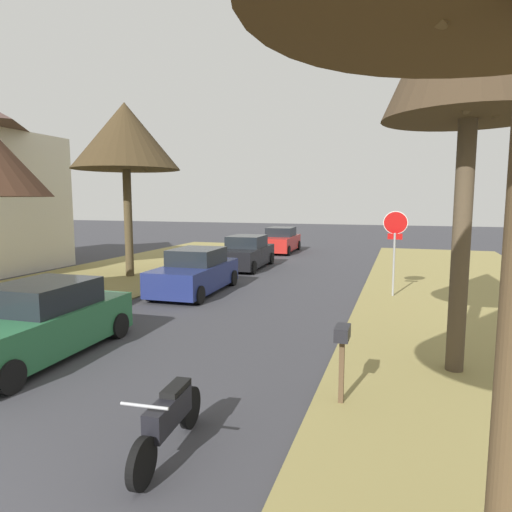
{
  "coord_description": "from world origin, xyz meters",
  "views": [
    {
      "loc": [
        4.89,
        -1.82,
        3.31
      ],
      "look_at": [
        1.11,
        9.78,
        1.79
      ],
      "focal_mm": 31.46,
      "sensor_mm": 36.0,
      "label": 1
    }
  ],
  "objects_px": {
    "curbside_mailbox": "(342,342)",
    "street_tree_right_mid_a": "(474,21)",
    "stop_sign_far": "(395,235)",
    "parked_sedan_green": "(39,323)",
    "parked_sedan_navy": "(195,272)",
    "parked_motorcycle": "(169,418)",
    "parked_sedan_red": "(280,241)",
    "street_tree_left_mid_b": "(125,137)",
    "parked_sedan_black": "(246,253)"
  },
  "relations": [
    {
      "from": "parked_sedan_black",
      "to": "parked_sedan_red",
      "type": "bearing_deg",
      "value": 91.12
    },
    {
      "from": "street_tree_left_mid_b",
      "to": "parked_motorcycle",
      "type": "bearing_deg",
      "value": -54.32
    },
    {
      "from": "stop_sign_far",
      "to": "parked_sedan_red",
      "type": "bearing_deg",
      "value": 121.13
    },
    {
      "from": "street_tree_right_mid_a",
      "to": "parked_sedan_green",
      "type": "height_order",
      "value": "street_tree_right_mid_a"
    },
    {
      "from": "street_tree_left_mid_b",
      "to": "parked_sedan_navy",
      "type": "height_order",
      "value": "street_tree_left_mid_b"
    },
    {
      "from": "stop_sign_far",
      "to": "parked_sedan_black",
      "type": "relative_size",
      "value": 0.65
    },
    {
      "from": "parked_sedan_black",
      "to": "curbside_mailbox",
      "type": "distance_m",
      "value": 14.98
    },
    {
      "from": "parked_sedan_navy",
      "to": "parked_motorcycle",
      "type": "bearing_deg",
      "value": -66.14
    },
    {
      "from": "parked_motorcycle",
      "to": "parked_sedan_green",
      "type": "bearing_deg",
      "value": 151.23
    },
    {
      "from": "curbside_mailbox",
      "to": "street_tree_right_mid_a",
      "type": "bearing_deg",
      "value": 47.81
    },
    {
      "from": "street_tree_right_mid_a",
      "to": "parked_sedan_navy",
      "type": "relative_size",
      "value": 1.84
    },
    {
      "from": "stop_sign_far",
      "to": "parked_sedan_black",
      "type": "xyz_separation_m",
      "value": [
        -7.02,
        4.78,
        -1.42
      ]
    },
    {
      "from": "parked_sedan_navy",
      "to": "curbside_mailbox",
      "type": "xyz_separation_m",
      "value": [
        6.18,
        -7.43,
        0.33
      ]
    },
    {
      "from": "parked_sedan_navy",
      "to": "curbside_mailbox",
      "type": "relative_size",
      "value": 3.51
    },
    {
      "from": "street_tree_left_mid_b",
      "to": "parked_sedan_black",
      "type": "bearing_deg",
      "value": 45.76
    },
    {
      "from": "street_tree_right_mid_a",
      "to": "curbside_mailbox",
      "type": "xyz_separation_m",
      "value": [
        -1.9,
        -2.1,
        -5.39
      ]
    },
    {
      "from": "street_tree_right_mid_a",
      "to": "parked_sedan_red",
      "type": "bearing_deg",
      "value": 114.49
    },
    {
      "from": "parked_sedan_red",
      "to": "curbside_mailbox",
      "type": "distance_m",
      "value": 21.63
    },
    {
      "from": "street_tree_left_mid_b",
      "to": "stop_sign_far",
      "type": "bearing_deg",
      "value": -4.01
    },
    {
      "from": "street_tree_right_mid_a",
      "to": "parked_sedan_navy",
      "type": "height_order",
      "value": "street_tree_right_mid_a"
    },
    {
      "from": "stop_sign_far",
      "to": "parked_sedan_red",
      "type": "distance_m",
      "value": 13.92
    },
    {
      "from": "street_tree_left_mid_b",
      "to": "parked_sedan_red",
      "type": "distance_m",
      "value": 12.82
    },
    {
      "from": "stop_sign_far",
      "to": "parked_motorcycle",
      "type": "relative_size",
      "value": 1.42
    },
    {
      "from": "street_tree_left_mid_b",
      "to": "parked_sedan_green",
      "type": "height_order",
      "value": "street_tree_left_mid_b"
    },
    {
      "from": "parked_motorcycle",
      "to": "street_tree_left_mid_b",
      "type": "bearing_deg",
      "value": 125.68
    },
    {
      "from": "parked_sedan_black",
      "to": "parked_sedan_navy",
      "type": "bearing_deg",
      "value": -87.95
    },
    {
      "from": "street_tree_left_mid_b",
      "to": "parked_sedan_black",
      "type": "distance_m",
      "value": 7.65
    },
    {
      "from": "parked_motorcycle",
      "to": "curbside_mailbox",
      "type": "bearing_deg",
      "value": 46.96
    },
    {
      "from": "parked_sedan_black",
      "to": "curbside_mailbox",
      "type": "xyz_separation_m",
      "value": [
        6.4,
        -13.54,
        0.33
      ]
    },
    {
      "from": "street_tree_right_mid_a",
      "to": "stop_sign_far",
      "type": "bearing_deg",
      "value": 100.84
    },
    {
      "from": "street_tree_left_mid_b",
      "to": "parked_sedan_red",
      "type": "bearing_deg",
      "value": 71.21
    },
    {
      "from": "curbside_mailbox",
      "to": "parked_sedan_red",
      "type": "bearing_deg",
      "value": 107.59
    },
    {
      "from": "parked_sedan_red",
      "to": "parked_sedan_black",
      "type": "bearing_deg",
      "value": -88.88
    },
    {
      "from": "stop_sign_far",
      "to": "curbside_mailbox",
      "type": "xyz_separation_m",
      "value": [
        -0.63,
        -8.76,
        -1.08
      ]
    },
    {
      "from": "parked_sedan_navy",
      "to": "stop_sign_far",
      "type": "bearing_deg",
      "value": 11.02
    },
    {
      "from": "parked_sedan_green",
      "to": "curbside_mailbox",
      "type": "distance_m",
      "value": 6.42
    },
    {
      "from": "parked_sedan_green",
      "to": "curbside_mailbox",
      "type": "relative_size",
      "value": 3.51
    },
    {
      "from": "stop_sign_far",
      "to": "parked_motorcycle",
      "type": "height_order",
      "value": "stop_sign_far"
    },
    {
      "from": "parked_sedan_navy",
      "to": "parked_sedan_black",
      "type": "xyz_separation_m",
      "value": [
        -0.22,
        6.11,
        0.0
      ]
    },
    {
      "from": "parked_sedan_black",
      "to": "parked_motorcycle",
      "type": "height_order",
      "value": "parked_sedan_black"
    },
    {
      "from": "parked_sedan_green",
      "to": "parked_sedan_red",
      "type": "xyz_separation_m",
      "value": [
        -0.13,
        20.27,
        0.0
      ]
    },
    {
      "from": "stop_sign_far",
      "to": "parked_motorcycle",
      "type": "bearing_deg",
      "value": -103.39
    },
    {
      "from": "street_tree_right_mid_a",
      "to": "parked_sedan_navy",
      "type": "bearing_deg",
      "value": 146.55
    },
    {
      "from": "parked_sedan_red",
      "to": "stop_sign_far",
      "type": "bearing_deg",
      "value": -58.87
    },
    {
      "from": "stop_sign_far",
      "to": "parked_sedan_green",
      "type": "relative_size",
      "value": 0.65
    },
    {
      "from": "parked_motorcycle",
      "to": "curbside_mailbox",
      "type": "height_order",
      "value": "curbside_mailbox"
    },
    {
      "from": "street_tree_left_mid_b",
      "to": "parked_sedan_black",
      "type": "height_order",
      "value": "street_tree_left_mid_b"
    },
    {
      "from": "parked_sedan_navy",
      "to": "parked_motorcycle",
      "type": "distance_m",
      "value": 10.43
    },
    {
      "from": "stop_sign_far",
      "to": "parked_sedan_black",
      "type": "height_order",
      "value": "stop_sign_far"
    },
    {
      "from": "street_tree_left_mid_b",
      "to": "parked_sedan_navy",
      "type": "distance_m",
      "value": 6.96
    }
  ]
}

